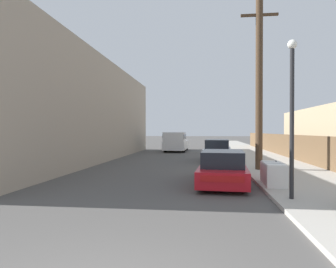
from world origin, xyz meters
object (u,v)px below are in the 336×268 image
(pickup_truck, at_px, (176,142))
(street_lamp, at_px, (292,106))
(discarded_fridge, at_px, (273,174))
(utility_pole, at_px, (259,82))
(car_parked_mid, at_px, (217,151))
(parked_sports_car_red, at_px, (223,169))

(pickup_truck, distance_m, street_lamp, 21.04)
(discarded_fridge, xyz_separation_m, utility_pole, (0.25, 4.22, 3.92))
(discarded_fridge, xyz_separation_m, pickup_truck, (-5.19, 18.06, 0.43))
(discarded_fridge, xyz_separation_m, car_parked_mid, (-1.56, 9.15, 0.17))
(car_parked_mid, bearing_deg, street_lamp, -77.88)
(discarded_fridge, relative_size, street_lamp, 0.38)
(street_lamp, bearing_deg, car_parked_mid, 97.79)
(car_parked_mid, height_order, street_lamp, street_lamp)
(discarded_fridge, relative_size, pickup_truck, 0.29)
(parked_sports_car_red, distance_m, utility_pole, 5.68)
(parked_sports_car_red, height_order, utility_pole, utility_pole)
(discarded_fridge, bearing_deg, parked_sports_car_red, 165.02)
(discarded_fridge, height_order, car_parked_mid, car_parked_mid)
(parked_sports_car_red, relative_size, car_parked_mid, 0.99)
(parked_sports_car_red, xyz_separation_m, pickup_truck, (-3.45, 17.51, 0.36))
(discarded_fridge, height_order, parked_sports_car_red, parked_sports_car_red)
(car_parked_mid, height_order, utility_pole, utility_pole)
(car_parked_mid, xyz_separation_m, utility_pole, (1.81, -4.92, 3.76))
(parked_sports_car_red, distance_m, pickup_truck, 17.85)
(parked_sports_car_red, relative_size, street_lamp, 1.05)
(discarded_fridge, distance_m, pickup_truck, 18.79)
(car_parked_mid, bearing_deg, parked_sports_car_red, -86.83)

